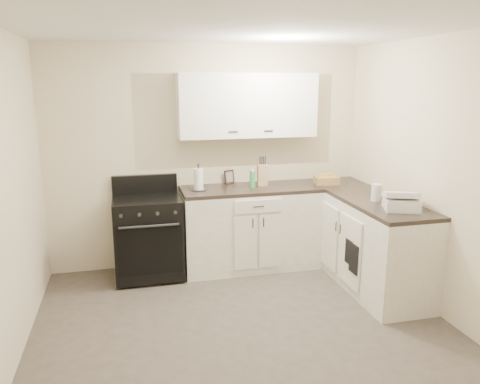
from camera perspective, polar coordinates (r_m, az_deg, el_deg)
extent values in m
plane|color=#473F38|center=(4.13, 0.99, -17.15)|extent=(3.60, 3.60, 0.00)
plane|color=white|center=(3.59, 1.16, 19.79)|extent=(3.60, 3.60, 0.00)
plane|color=beige|center=(5.39, -3.90, 4.23)|extent=(3.60, 0.00, 3.60)
plane|color=beige|center=(4.47, 23.96, 1.25)|extent=(0.00, 3.60, 3.60)
plane|color=beige|center=(2.06, 14.35, -11.20)|extent=(3.60, 0.00, 3.60)
cube|color=white|center=(5.38, 1.27, -4.52)|extent=(1.55, 0.60, 0.90)
cube|color=white|center=(5.20, 14.78, -5.62)|extent=(0.60, 1.90, 0.90)
cube|color=black|center=(5.26, 1.30, 0.37)|extent=(1.55, 0.60, 0.04)
cube|color=black|center=(5.07, 15.09, -0.58)|extent=(0.60, 1.90, 0.04)
cube|color=white|center=(5.28, 0.92, 10.51)|extent=(1.55, 0.30, 0.70)
cube|color=black|center=(5.18, -11.12, -5.35)|extent=(0.71, 0.61, 0.87)
cube|color=tan|center=(5.32, 2.76, 2.08)|extent=(0.12, 0.11, 0.25)
cylinder|color=white|center=(5.10, -5.07, 1.54)|extent=(0.11, 0.11, 0.24)
cylinder|color=green|center=(5.21, 1.52, 1.55)|extent=(0.08, 0.08, 0.19)
cube|color=black|center=(5.44, -1.32, 1.86)|extent=(0.13, 0.09, 0.16)
cube|color=#A6884E|center=(5.50, 10.51, 1.40)|extent=(0.29, 0.21, 0.09)
cube|color=white|center=(4.57, 19.07, -1.37)|extent=(0.38, 0.37, 0.11)
cylinder|color=silver|center=(4.83, 16.30, -0.06)|extent=(0.13, 0.13, 0.17)
cube|color=black|center=(4.71, 13.74, -7.91)|extent=(0.02, 0.17, 0.29)
cube|color=black|center=(4.79, 13.16, -7.12)|extent=(0.02, 0.14, 0.24)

